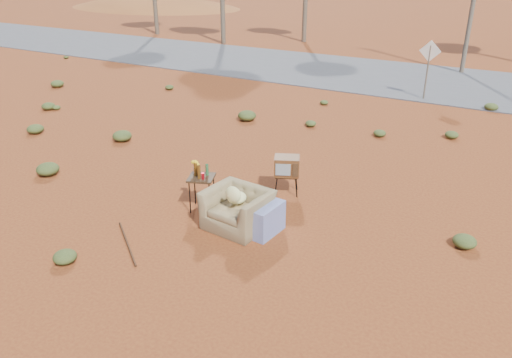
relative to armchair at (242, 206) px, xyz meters
The scene contains 9 objects.
ground 0.79m from the armchair, 143.36° to the right, with size 140.00×140.00×0.00m, color brown.
highway 14.65m from the armchair, 91.94° to the left, with size 140.00×7.00×0.04m, color #565659.
dirt_mound 45.40m from the armchair, 132.20° to the left, with size 26.00×18.00×2.00m, color #985424.
armchair is the anchor object (origin of this frame).
tv_unit 1.86m from the armchair, 88.12° to the left, with size 0.69×0.63×0.90m.
side_table 1.28m from the armchair, 166.74° to the left, with size 0.69×0.69×1.07m.
rusty_bar 2.32m from the armchair, 134.56° to the right, with size 0.04×0.04×1.67m, color #472612.
road_sign 11.72m from the armchair, 85.06° to the left, with size 0.78×0.06×2.19m.
scrub_patch 4.27m from the armchair, 108.09° to the left, with size 17.49×8.07×0.33m.
Camera 1 is at (5.04, -7.12, 5.06)m, focal length 35.00 mm.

